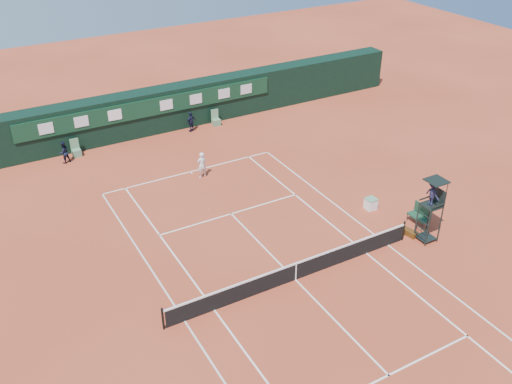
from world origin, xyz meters
TOP-DOWN VIEW (x-y plane):
  - ground at (0.00, 0.00)m, footprint 90.00×90.00m
  - court_lines at (0.00, 0.00)m, footprint 11.05×23.85m
  - tennis_net at (0.00, 0.00)m, footprint 12.90×0.10m
  - back_wall at (0.00, 18.74)m, footprint 40.00×1.65m
  - linesman_chair_left at (-5.50, 17.48)m, footprint 0.55×0.50m
  - linesman_chair_right at (4.50, 17.48)m, footprint 0.55×0.50m
  - umpire_chair at (7.43, -0.56)m, footprint 0.96×0.95m
  - player_bench at (8.19, 0.69)m, footprint 0.55×1.20m
  - tennis_bag at (7.00, 0.15)m, footprint 0.48×0.85m
  - cooler at (6.90, 3.12)m, footprint 0.57×0.57m
  - tennis_ball at (-0.84, 7.36)m, footprint 0.06×0.06m
  - player at (0.39, 10.94)m, footprint 0.64×0.46m
  - ball_kid_left at (-6.36, 16.91)m, footprint 0.83×0.72m
  - ball_kid_right at (2.53, 17.37)m, footprint 0.91×0.65m

SIDE VIEW (x-z plane):
  - ground at x=0.00m, z-range 0.00..0.00m
  - court_lines at x=0.00m, z-range 0.00..0.01m
  - tennis_ball at x=-0.84m, z-range 0.00..0.06m
  - tennis_bag at x=7.00m, z-range 0.00..0.30m
  - linesman_chair_left at x=-5.50m, z-range -0.26..0.89m
  - linesman_chair_right at x=4.50m, z-range -0.26..0.89m
  - cooler at x=6.90m, z-range 0.00..0.65m
  - tennis_net at x=0.00m, z-range -0.04..1.06m
  - player_bench at x=8.19m, z-range 0.05..1.15m
  - ball_kid_right at x=2.53m, z-range 0.00..1.43m
  - ball_kid_left at x=-6.36m, z-range 0.00..1.44m
  - player at x=0.39m, z-range 0.00..1.64m
  - back_wall at x=0.00m, z-range 0.01..3.01m
  - umpire_chair at x=7.43m, z-range 0.75..4.17m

